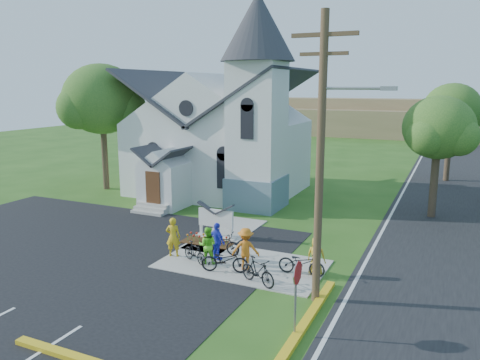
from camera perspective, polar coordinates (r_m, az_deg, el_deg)
The scene contains 23 objects.
ground at distance 20.72m, azimuth -4.12°, elevation -10.07°, with size 120.00×120.00×0.00m, color #295217.
parking_lot at distance 23.37m, azimuth -22.00°, elevation -8.34°, with size 20.00×16.00×0.02m, color black.
road at distance 32.74m, azimuth 25.15°, elevation -3.05°, with size 8.00×90.00×0.02m, color black.
sidewalk at distance 20.50m, azimuth 0.30°, elevation -10.20°, with size 7.00×4.00×0.05m, color #A39E93.
church at distance 32.96m, azimuth -2.13°, elevation 7.37°, with size 12.35×12.00×13.00m.
church_sign at distance 23.60m, azimuth -2.97°, elevation -4.71°, with size 2.20×0.40×1.70m.
flower_bed at distance 23.14m, azimuth -3.98°, elevation -7.63°, with size 2.60×1.10×0.07m, color #3C2610.
utility_pole at distance 16.01m, azimuth 10.00°, elevation 3.43°, with size 3.45×0.28×10.00m.
stop_sign at distance 14.46m, azimuth 6.94°, elevation -12.31°, with size 0.11×0.76×2.48m.
tree_lot_corner at distance 35.62m, azimuth -16.52°, elevation 9.40°, with size 5.60×5.60×9.15m.
tree_road_near at distance 28.96m, azimuth 23.04°, elevation 5.82°, with size 4.00×4.00×7.05m.
tree_road_mid at distance 40.89m, azimuth 24.44°, elevation 7.90°, with size 4.40×4.40×7.80m.
distant_hills at distance 73.62m, azimuth 20.13°, elevation 6.54°, with size 61.00×10.00×5.60m.
cyclist_0 at distance 21.27m, azimuth -8.15°, elevation -6.87°, with size 0.65×0.43×1.79m, color gold.
bike_0 at distance 21.52m, azimuth -2.40°, elevation -7.61°, with size 0.68×1.96×1.03m, color black.
cyclist_1 at distance 20.31m, azimuth -3.97°, elevation -7.93°, with size 0.79×0.61×1.62m, color #67E32A.
bike_1 at distance 20.54m, azimuth -5.54°, elevation -8.77°, with size 0.43×1.53×0.92m, color black.
cyclist_2 at distance 20.68m, azimuth -2.81°, elevation -7.47°, with size 0.98×0.41×1.67m, color blue.
bike_2 at distance 19.45m, azimuth -1.87°, elevation -9.73°, with size 0.68×1.95×1.03m, color black.
cyclist_3 at distance 19.60m, azimuth 0.69°, elevation -8.38°, with size 1.15×0.66×1.78m, color orange.
bike_3 at distance 18.32m, azimuth 2.18°, elevation -11.04°, with size 0.50×1.78×1.07m, color black.
cyclist_4 at distance 19.33m, azimuth 9.27°, elevation -9.13°, with size 0.77×0.50×1.58m, color #B69522.
bike_4 at distance 19.32m, azimuth 7.51°, elevation -10.00°, with size 0.67×1.93×1.01m, color black.
Camera 1 is at (9.38, -16.85, 7.59)m, focal length 35.00 mm.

